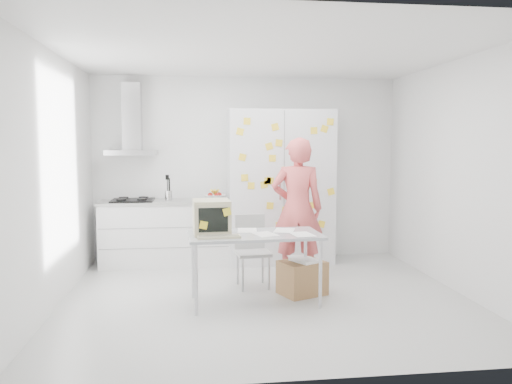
{
  "coord_description": "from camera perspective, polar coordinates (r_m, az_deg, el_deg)",
  "views": [
    {
      "loc": [
        -0.79,
        -5.43,
        1.74
      ],
      "look_at": [
        -0.02,
        0.68,
        1.13
      ],
      "focal_mm": 35.0,
      "sensor_mm": 36.0,
      "label": 1
    }
  ],
  "objects": [
    {
      "name": "person",
      "position": [
        6.37,
        4.73,
        -1.9
      ],
      "size": [
        0.71,
        0.52,
        1.8
      ],
      "primitive_type": "imported",
      "rotation": [
        0.0,
        0.0,
        3.0
      ],
      "color": "#E55959",
      "rests_on": "ground"
    },
    {
      "name": "tall_cabinet",
      "position": [
        7.24,
        2.76,
        0.6
      ],
      "size": [
        1.5,
        0.68,
        2.2
      ],
      "color": "silver",
      "rests_on": "ground"
    },
    {
      "name": "desk",
      "position": [
        5.36,
        -3.27,
        -3.82
      ],
      "size": [
        1.45,
        0.78,
        1.13
      ],
      "rotation": [
        0.0,
        0.0,
        0.05
      ],
      "color": "#A7ACB2",
      "rests_on": "ground"
    },
    {
      "name": "floor",
      "position": [
        5.76,
        1.11,
        -12.01
      ],
      "size": [
        4.5,
        4.0,
        0.02
      ],
      "primitive_type": "cube",
      "color": "silver",
      "rests_on": "ground"
    },
    {
      "name": "cardboard_box",
      "position": [
        5.83,
        5.31,
        -9.66
      ],
      "size": [
        0.59,
        0.54,
        0.42
      ],
      "rotation": [
        0.0,
        0.0,
        0.39
      ],
      "color": "#A47747",
      "rests_on": "ground"
    },
    {
      "name": "chair",
      "position": [
        6.07,
        -0.5,
        -6.2
      ],
      "size": [
        0.43,
        0.43,
        0.86
      ],
      "rotation": [
        0.0,
        0.0,
        0.1
      ],
      "color": "#A7A7A5",
      "rests_on": "ground"
    },
    {
      "name": "ceiling",
      "position": [
        5.57,
        1.17,
        15.61
      ],
      "size": [
        4.5,
        4.0,
        0.02
      ],
      "primitive_type": "cube",
      "color": "white",
      "rests_on": "walls"
    },
    {
      "name": "walls",
      "position": [
        6.21,
        0.19,
        2.08
      ],
      "size": [
        4.52,
        4.01,
        2.7
      ],
      "color": "white",
      "rests_on": "ground"
    },
    {
      "name": "counter_run",
      "position": [
        7.25,
        -10.27,
        -4.48
      ],
      "size": [
        1.84,
        0.63,
        1.28
      ],
      "color": "white",
      "rests_on": "ground"
    },
    {
      "name": "range_hood",
      "position": [
        7.32,
        -13.98,
        7.22
      ],
      "size": [
        0.7,
        0.48,
        1.01
      ],
      "color": "silver",
      "rests_on": "walls"
    }
  ]
}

